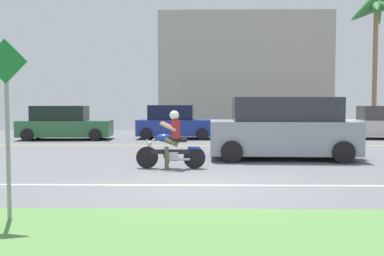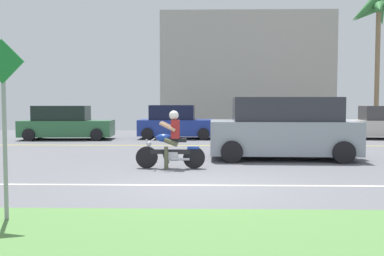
% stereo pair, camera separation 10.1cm
% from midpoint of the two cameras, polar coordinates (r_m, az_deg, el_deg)
% --- Properties ---
extents(ground, '(56.00, 30.00, 0.04)m').
position_cam_midpoint_polar(ground, '(11.99, 1.08, -5.02)').
color(ground, slate).
extents(grass_median, '(56.00, 3.80, 0.06)m').
position_cam_midpoint_polar(grass_median, '(5.05, 1.17, -16.26)').
color(grass_median, '#548442').
rests_on(grass_median, ground).
extents(lane_line_near, '(50.40, 0.12, 0.01)m').
position_cam_midpoint_polar(lane_line_near, '(9.06, 1.10, -7.60)').
color(lane_line_near, silver).
rests_on(lane_line_near, ground).
extents(lane_line_far, '(50.40, 0.12, 0.01)m').
position_cam_midpoint_polar(lane_line_far, '(17.38, 1.06, -2.33)').
color(lane_line_far, yellow).
rests_on(lane_line_far, ground).
extents(motorcyclist, '(1.83, 0.60, 1.53)m').
position_cam_midpoint_polar(motorcyclist, '(11.28, -3.02, -2.14)').
color(motorcyclist, black).
rests_on(motorcyclist, ground).
extents(suv_nearby, '(4.64, 2.37, 1.90)m').
position_cam_midpoint_polar(suv_nearby, '(13.57, 11.78, -0.11)').
color(suv_nearby, '#8C939E').
rests_on(suv_nearby, ground).
extents(parked_car_0, '(4.32, 1.96, 1.59)m').
position_cam_midpoint_polar(parked_car_0, '(21.09, -16.77, 0.53)').
color(parked_car_0, '#2D663D').
rests_on(parked_car_0, ground).
extents(parked_car_1, '(3.69, 2.00, 1.62)m').
position_cam_midpoint_polar(parked_car_1, '(20.83, -2.52, 0.67)').
color(parked_car_1, navy).
rests_on(parked_car_1, ground).
extents(parked_car_2, '(3.75, 2.07, 1.50)m').
position_cam_midpoint_polar(parked_car_2, '(22.81, 11.37, 0.72)').
color(parked_car_2, white).
rests_on(parked_car_2, ground).
extents(parked_car_3, '(4.22, 2.09, 1.58)m').
position_cam_midpoint_polar(parked_car_3, '(22.62, 23.79, 0.56)').
color(parked_car_3, beige).
rests_on(parked_car_3, ground).
extents(palm_tree_0, '(3.65, 3.66, 7.91)m').
position_cam_midpoint_polar(palm_tree_0, '(27.63, 23.24, 13.59)').
color(palm_tree_0, '#846B4C').
rests_on(palm_tree_0, ground).
extents(street_sign, '(0.62, 0.06, 2.62)m').
position_cam_midpoint_polar(street_sign, '(6.58, -23.79, 1.89)').
color(street_sign, gray).
rests_on(street_sign, ground).
extents(building_far, '(11.41, 4.00, 7.70)m').
position_cam_midpoint_polar(building_far, '(30.08, 6.72, 7.38)').
color(building_far, '#A8A399').
rests_on(building_far, ground).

